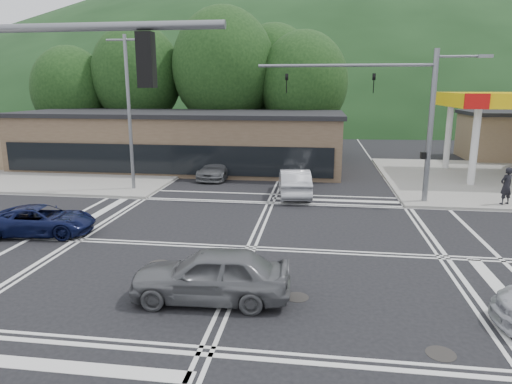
# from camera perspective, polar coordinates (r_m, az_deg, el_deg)

# --- Properties ---
(ground) EXTENTS (120.00, 120.00, 0.00)m
(ground) POSITION_cam_1_polar(r_m,az_deg,el_deg) (17.85, -0.66, -7.04)
(ground) COLOR black
(ground) RESTS_ON ground
(sidewalk_ne) EXTENTS (16.00, 16.00, 0.15)m
(sidewalk_ne) POSITION_cam_1_polar(r_m,az_deg,el_deg) (34.49, 29.01, 1.27)
(sidewalk_ne) COLOR gray
(sidewalk_ne) RESTS_ON ground
(sidewalk_nw) EXTENTS (16.00, 16.00, 0.15)m
(sidewalk_nw) POSITION_cam_1_polar(r_m,az_deg,el_deg) (36.62, -20.80, 2.66)
(sidewalk_nw) COLOR gray
(sidewalk_nw) RESTS_ON ground
(commercial_row) EXTENTS (24.00, 8.00, 4.00)m
(commercial_row) POSITION_cam_1_polar(r_m,az_deg,el_deg) (35.43, -9.45, 6.16)
(commercial_row) COLOR brown
(commercial_row) RESTS_ON ground
(hill_north) EXTENTS (252.00, 126.00, 140.00)m
(hill_north) POSITION_cam_1_polar(r_m,az_deg,el_deg) (106.79, 6.67, 9.64)
(hill_north) COLOR #183317
(hill_north) RESTS_ON ground
(tree_n_a) EXTENTS (8.00, 8.00, 11.75)m
(tree_n_a) POSITION_cam_1_polar(r_m,az_deg,el_deg) (43.82, -14.65, 13.94)
(tree_n_a) COLOR #382619
(tree_n_a) RESTS_ON ground
(tree_n_b) EXTENTS (9.00, 9.00, 12.98)m
(tree_n_b) POSITION_cam_1_polar(r_m,az_deg,el_deg) (41.50, -4.06, 15.29)
(tree_n_b) COLOR #382619
(tree_n_b) RESTS_ON ground
(tree_n_c) EXTENTS (7.60, 7.60, 10.87)m
(tree_n_c) POSITION_cam_1_polar(r_m,az_deg,el_deg) (40.61, 5.96, 13.47)
(tree_n_c) COLOR #382619
(tree_n_c) RESTS_ON ground
(tree_n_d) EXTENTS (6.80, 6.80, 9.76)m
(tree_n_d) POSITION_cam_1_polar(r_m,az_deg,el_deg) (45.54, -22.19, 11.72)
(tree_n_d) COLOR #382619
(tree_n_d) RESTS_ON ground
(tree_n_e) EXTENTS (8.40, 8.40, 11.98)m
(tree_n_e) POSITION_cam_1_polar(r_m,az_deg,el_deg) (44.82, 2.22, 14.31)
(tree_n_e) COLOR #382619
(tree_n_e) RESTS_ON ground
(streetlight_nw) EXTENTS (2.50, 0.25, 9.00)m
(streetlight_nw) POSITION_cam_1_polar(r_m,az_deg,el_deg) (27.85, -15.50, 10.35)
(streetlight_nw) COLOR slate
(streetlight_nw) RESTS_ON ground
(signal_mast_ne) EXTENTS (11.65, 0.30, 8.00)m
(signal_mast_ne) POSITION_cam_1_polar(r_m,az_deg,el_deg) (25.19, 18.34, 9.98)
(signal_mast_ne) COLOR slate
(signal_mast_ne) RESTS_ON ground
(car_blue_west) EXTENTS (4.66, 2.62, 1.23)m
(car_blue_west) POSITION_cam_1_polar(r_m,az_deg,el_deg) (21.36, -25.30, -3.21)
(car_blue_west) COLOR #0C1237
(car_blue_west) RESTS_ON ground
(car_grey_center) EXTENTS (4.73, 2.11, 1.58)m
(car_grey_center) POSITION_cam_1_polar(r_m,az_deg,el_deg) (13.54, -5.66, -10.23)
(car_grey_center) COLOR #5D5F62
(car_grey_center) RESTS_ON ground
(car_queue_a) EXTENTS (2.23, 4.95, 1.58)m
(car_queue_a) POSITION_cam_1_polar(r_m,az_deg,el_deg) (26.16, 4.83, 1.21)
(car_queue_a) COLOR #A4A5AB
(car_queue_a) RESTS_ON ground
(car_queue_b) EXTENTS (2.18, 4.42, 1.45)m
(car_queue_b) POSITION_cam_1_polar(r_m,az_deg,el_deg) (34.85, 6.35, 4.03)
(car_queue_b) COLOR #BCBCB7
(car_queue_b) RESTS_ON ground
(car_northbound) EXTENTS (2.33, 4.85, 1.36)m
(car_northbound) POSITION_cam_1_polar(r_m,az_deg,el_deg) (31.41, -4.79, 3.00)
(car_northbound) COLOR slate
(car_northbound) RESTS_ON ground
(pedestrian) EXTENTS (0.85, 0.74, 1.95)m
(pedestrian) POSITION_cam_1_polar(r_m,az_deg,el_deg) (26.88, 28.81, 0.68)
(pedestrian) COLOR black
(pedestrian) RESTS_ON sidewalk_ne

